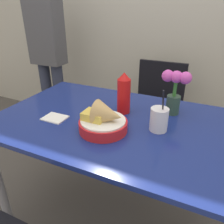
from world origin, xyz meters
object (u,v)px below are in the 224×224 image
object	(u,v)px
flower_vase	(175,89)
person_standing	(48,49)
food_basket	(105,121)
drink_cup	(159,120)
chair_far_window	(157,104)
ketchup_bottle	(123,93)

from	to	relation	value
flower_vase	person_standing	distance (m)	1.42
food_basket	drink_cup	size ratio (longest dim) A/B	1.05
drink_cup	person_standing	xyz separation A→B (m)	(-1.28, 0.77, 0.10)
drink_cup	flower_vase	distance (m)	0.23
chair_far_window	flower_vase	distance (m)	0.73
chair_far_window	person_standing	distance (m)	1.15
drink_cup	flower_vase	bearing A→B (deg)	83.06
food_basket	flower_vase	distance (m)	0.42
chair_far_window	person_standing	world-z (taller)	person_standing
ketchup_bottle	flower_vase	distance (m)	0.27
chair_far_window	food_basket	world-z (taller)	food_basket
food_basket	drink_cup	xyz separation A→B (m)	(0.23, 0.11, -0.00)
food_basket	drink_cup	world-z (taller)	drink_cup
food_basket	drink_cup	distance (m)	0.26
person_standing	flower_vase	bearing A→B (deg)	-23.39
ketchup_bottle	flower_vase	xyz separation A→B (m)	(0.25, 0.10, 0.03)
food_basket	ketchup_bottle	bearing A→B (deg)	89.83
person_standing	drink_cup	bearing A→B (deg)	-31.17
food_basket	ketchup_bottle	world-z (taller)	ketchup_bottle
ketchup_bottle	person_standing	xyz separation A→B (m)	(-1.05, 0.66, 0.04)
food_basket	flower_vase	bearing A→B (deg)	51.83
person_standing	ketchup_bottle	bearing A→B (deg)	-32.25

